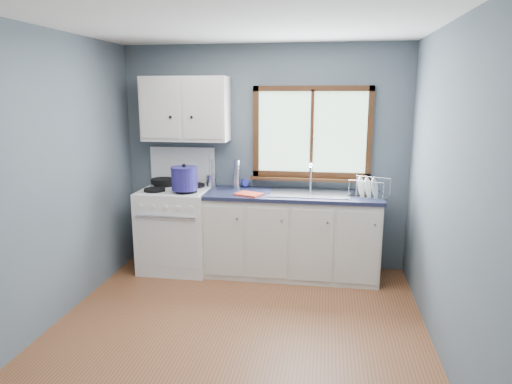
# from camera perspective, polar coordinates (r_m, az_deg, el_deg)

# --- Properties ---
(floor) EXTENTS (3.20, 3.60, 0.02)m
(floor) POSITION_cam_1_polar(r_m,az_deg,el_deg) (3.91, -2.91, -18.26)
(floor) COLOR brown
(floor) RESTS_ON ground
(ceiling) EXTENTS (3.20, 3.60, 0.02)m
(ceiling) POSITION_cam_1_polar(r_m,az_deg,el_deg) (3.41, -3.41, 21.33)
(ceiling) COLOR white
(ceiling) RESTS_ON wall_back
(wall_back) EXTENTS (3.20, 0.02, 2.50)m
(wall_back) POSITION_cam_1_polar(r_m,az_deg,el_deg) (5.20, 1.01, 4.29)
(wall_back) COLOR slate
(wall_back) RESTS_ON ground
(wall_front) EXTENTS (3.20, 0.02, 2.50)m
(wall_front) POSITION_cam_1_polar(r_m,az_deg,el_deg) (1.79, -15.51, -12.04)
(wall_front) COLOR slate
(wall_front) RESTS_ON ground
(wall_left) EXTENTS (0.02, 3.60, 2.50)m
(wall_left) POSITION_cam_1_polar(r_m,az_deg,el_deg) (4.09, -25.81, 0.85)
(wall_left) COLOR slate
(wall_left) RESTS_ON ground
(wall_right) EXTENTS (0.02, 3.60, 2.50)m
(wall_right) POSITION_cam_1_polar(r_m,az_deg,el_deg) (3.49, 23.71, -0.75)
(wall_right) COLOR slate
(wall_right) RESTS_ON ground
(gas_range) EXTENTS (0.76, 0.69, 1.36)m
(gas_range) POSITION_cam_1_polar(r_m,az_deg,el_deg) (5.25, -9.88, -4.26)
(gas_range) COLOR white
(gas_range) RESTS_ON floor
(base_cabinets) EXTENTS (1.85, 0.60, 0.88)m
(base_cabinets) POSITION_cam_1_polar(r_m,az_deg,el_deg) (5.04, 4.49, -5.82)
(base_cabinets) COLOR silver
(base_cabinets) RESTS_ON floor
(countertop) EXTENTS (1.89, 0.64, 0.04)m
(countertop) POSITION_cam_1_polar(r_m,az_deg,el_deg) (4.91, 4.59, -0.38)
(countertop) COLOR #171A31
(countertop) RESTS_ON base_cabinets
(sink) EXTENTS (0.84, 0.46, 0.44)m
(sink) POSITION_cam_1_polar(r_m,az_deg,el_deg) (4.91, 6.67, -0.91)
(sink) COLOR silver
(sink) RESTS_ON countertop
(window) EXTENTS (1.36, 0.10, 1.03)m
(window) POSITION_cam_1_polar(r_m,az_deg,el_deg) (5.09, 6.98, 6.58)
(window) COLOR #9EC6A8
(window) RESTS_ON wall_back
(upper_cabinets) EXTENTS (0.95, 0.35, 0.70)m
(upper_cabinets) POSITION_cam_1_polar(r_m,az_deg,el_deg) (5.16, -8.81, 10.22)
(upper_cabinets) COLOR silver
(upper_cabinets) RESTS_ON wall_back
(skillet) EXTENTS (0.42, 0.32, 0.05)m
(skillet) POSITION_cam_1_polar(r_m,az_deg,el_deg) (5.33, -11.60, 1.37)
(skillet) COLOR black
(skillet) RESTS_ON gas_range
(stockpot) EXTENTS (0.37, 0.37, 0.28)m
(stockpot) POSITION_cam_1_polar(r_m,az_deg,el_deg) (4.91, -8.93, 1.73)
(stockpot) COLOR navy
(stockpot) RESTS_ON gas_range
(utensil_crock) EXTENTS (0.15, 0.15, 0.37)m
(utensil_crock) POSITION_cam_1_polar(r_m,az_deg,el_deg) (5.21, -5.59, 1.43)
(utensil_crock) COLOR silver
(utensil_crock) RESTS_ON countertop
(thermos) EXTENTS (0.10, 0.10, 0.32)m
(thermos) POSITION_cam_1_polar(r_m,az_deg,el_deg) (5.09, -2.46, 2.19)
(thermos) COLOR silver
(thermos) RESTS_ON countertop
(soap_bottle) EXTENTS (0.11, 0.11, 0.23)m
(soap_bottle) POSITION_cam_1_polar(r_m,az_deg,el_deg) (5.16, -1.30, 1.83)
(soap_bottle) COLOR #272DA1
(soap_bottle) RESTS_ON countertop
(dish_towel) EXTENTS (0.32, 0.28, 0.02)m
(dish_towel) POSITION_cam_1_polar(r_m,az_deg,el_deg) (4.80, -0.91, -0.27)
(dish_towel) COLOR red
(dish_towel) RESTS_ON countertop
(dish_rack) EXTENTS (0.45, 0.40, 0.20)m
(dish_rack) POSITION_cam_1_polar(r_m,az_deg,el_deg) (4.89, 13.89, 0.10)
(dish_rack) COLOR silver
(dish_rack) RESTS_ON countertop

